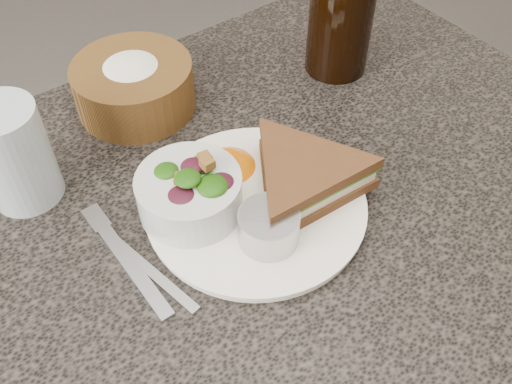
{
  "coord_description": "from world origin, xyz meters",
  "views": [
    {
      "loc": [
        -0.26,
        -0.36,
        1.27
      ],
      "look_at": [
        -0.0,
        -0.01,
        0.78
      ],
      "focal_mm": 40.0,
      "sensor_mm": 36.0,
      "label": 1
    }
  ],
  "objects_px": {
    "sandwich": "(304,177)",
    "dressing_ramekin": "(269,227)",
    "dining_table": "(253,347)",
    "dinner_plate": "(256,206)",
    "water_glass": "(13,155)",
    "salad_bowl": "(189,188)",
    "bread_basket": "(133,79)",
    "cola_glass": "(340,21)"
  },
  "relations": [
    {
      "from": "sandwich",
      "to": "dressing_ramekin",
      "type": "height_order",
      "value": "sandwich"
    },
    {
      "from": "dining_table",
      "to": "dressing_ramekin",
      "type": "bearing_deg",
      "value": -109.72
    },
    {
      "from": "dinner_plate",
      "to": "water_glass",
      "type": "height_order",
      "value": "water_glass"
    },
    {
      "from": "dinner_plate",
      "to": "salad_bowl",
      "type": "relative_size",
      "value": 2.14
    },
    {
      "from": "salad_bowl",
      "to": "dressing_ramekin",
      "type": "xyz_separation_m",
      "value": [
        0.05,
        -0.09,
        -0.01
      ]
    },
    {
      "from": "dressing_ramekin",
      "to": "dinner_plate",
      "type": "bearing_deg",
      "value": 68.13
    },
    {
      "from": "dining_table",
      "to": "sandwich",
      "type": "bearing_deg",
      "value": -28.03
    },
    {
      "from": "dining_table",
      "to": "bread_basket",
      "type": "bearing_deg",
      "value": 95.36
    },
    {
      "from": "sandwich",
      "to": "water_glass",
      "type": "height_order",
      "value": "water_glass"
    },
    {
      "from": "sandwich",
      "to": "water_glass",
      "type": "bearing_deg",
      "value": 144.66
    },
    {
      "from": "salad_bowl",
      "to": "dressing_ramekin",
      "type": "height_order",
      "value": "salad_bowl"
    },
    {
      "from": "dinner_plate",
      "to": "sandwich",
      "type": "xyz_separation_m",
      "value": [
        0.06,
        -0.02,
        0.03
      ]
    },
    {
      "from": "dressing_ramekin",
      "to": "salad_bowl",
      "type": "bearing_deg",
      "value": 117.13
    },
    {
      "from": "dinner_plate",
      "to": "dressing_ramekin",
      "type": "distance_m",
      "value": 0.06
    },
    {
      "from": "dining_table",
      "to": "sandwich",
      "type": "distance_m",
      "value": 0.42
    },
    {
      "from": "bread_basket",
      "to": "cola_glass",
      "type": "relative_size",
      "value": 1.05
    },
    {
      "from": "bread_basket",
      "to": "water_glass",
      "type": "relative_size",
      "value": 1.27
    },
    {
      "from": "water_glass",
      "to": "dinner_plate",
      "type": "bearing_deg",
      "value": -41.99
    },
    {
      "from": "dressing_ramekin",
      "to": "bread_basket",
      "type": "xyz_separation_m",
      "value": [
        -0.0,
        0.3,
        0.01
      ]
    },
    {
      "from": "dinner_plate",
      "to": "sandwich",
      "type": "bearing_deg",
      "value": -18.16
    },
    {
      "from": "dressing_ramekin",
      "to": "dining_table",
      "type": "bearing_deg",
      "value": 70.28
    },
    {
      "from": "bread_basket",
      "to": "water_glass",
      "type": "bearing_deg",
      "value": -160.34
    },
    {
      "from": "sandwich",
      "to": "salad_bowl",
      "type": "height_order",
      "value": "salad_bowl"
    },
    {
      "from": "dinner_plate",
      "to": "cola_glass",
      "type": "bearing_deg",
      "value": 30.57
    },
    {
      "from": "salad_bowl",
      "to": "dressing_ramekin",
      "type": "relative_size",
      "value": 1.77
    },
    {
      "from": "dinner_plate",
      "to": "salad_bowl",
      "type": "distance_m",
      "value": 0.09
    },
    {
      "from": "cola_glass",
      "to": "water_glass",
      "type": "bearing_deg",
      "value": 176.39
    },
    {
      "from": "sandwich",
      "to": "water_glass",
      "type": "xyz_separation_m",
      "value": [
        -0.26,
        0.2,
        0.03
      ]
    },
    {
      "from": "salad_bowl",
      "to": "cola_glass",
      "type": "relative_size",
      "value": 0.78
    },
    {
      "from": "cola_glass",
      "to": "water_glass",
      "type": "xyz_separation_m",
      "value": [
        -0.47,
        0.03,
        -0.01
      ]
    },
    {
      "from": "dining_table",
      "to": "dinner_plate",
      "type": "relative_size",
      "value": 3.88
    },
    {
      "from": "sandwich",
      "to": "cola_glass",
      "type": "relative_size",
      "value": 1.19
    },
    {
      "from": "salad_bowl",
      "to": "bread_basket",
      "type": "relative_size",
      "value": 0.74
    },
    {
      "from": "dining_table",
      "to": "dressing_ramekin",
      "type": "xyz_separation_m",
      "value": [
        -0.02,
        -0.06,
        0.41
      ]
    },
    {
      "from": "dining_table",
      "to": "salad_bowl",
      "type": "height_order",
      "value": "salad_bowl"
    },
    {
      "from": "dining_table",
      "to": "water_glass",
      "type": "relative_size",
      "value": 7.8
    },
    {
      "from": "dining_table",
      "to": "dressing_ramekin",
      "type": "distance_m",
      "value": 0.41
    },
    {
      "from": "water_glass",
      "to": "salad_bowl",
      "type": "bearing_deg",
      "value": -46.38
    },
    {
      "from": "salad_bowl",
      "to": "sandwich",
      "type": "bearing_deg",
      "value": -24.89
    },
    {
      "from": "sandwich",
      "to": "bread_basket",
      "type": "distance_m",
      "value": 0.28
    },
    {
      "from": "dining_table",
      "to": "dinner_plate",
      "type": "height_order",
      "value": "dinner_plate"
    },
    {
      "from": "dining_table",
      "to": "dressing_ramekin",
      "type": "relative_size",
      "value": 14.7
    }
  ]
}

